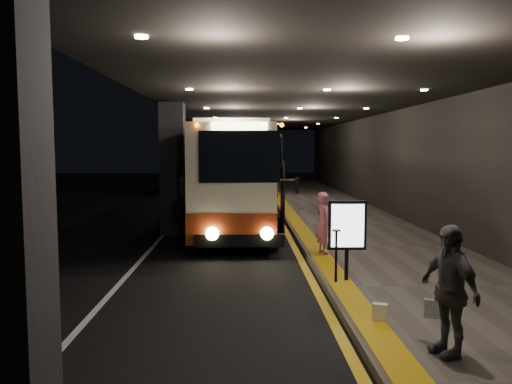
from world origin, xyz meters
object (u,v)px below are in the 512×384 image
object	(u,v)px
coach_main	(240,180)
coach_second	(247,167)
bag_plain	(380,312)
passenger_waiting_grey	(449,290)
stanchion_post	(336,257)
passenger_boarding	(324,223)
info_sign	(347,227)
bag_polka	(432,309)

from	to	relation	value
coach_main	coach_second	xyz separation A→B (m)	(0.36, 12.43, 0.01)
coach_main	bag_plain	distance (m)	10.98
passenger_waiting_grey	stanchion_post	size ratio (longest dim) A/B	1.63
passenger_boarding	passenger_waiting_grey	bearing A→B (deg)	170.08
coach_main	passenger_waiting_grey	size ratio (longest dim) A/B	6.56
coach_second	passenger_waiting_grey	xyz separation A→B (m)	(2.45, -24.38, -0.70)
coach_main	info_sign	xyz separation A→B (m)	(2.24, -8.20, -0.44)
coach_second	info_sign	size ratio (longest dim) A/B	6.92
bag_polka	info_sign	xyz separation A→B (m)	(-0.92, 2.30, 0.98)
passenger_boarding	passenger_waiting_grey	world-z (taller)	passenger_waiting_grey
bag_plain	info_sign	xyz separation A→B (m)	(-0.02, 2.45, 0.98)
stanchion_post	coach_main	bearing A→B (deg)	103.38
passenger_boarding	bag_plain	distance (m)	5.12
passenger_waiting_grey	info_sign	distance (m)	3.79
bag_polka	bag_plain	bearing A→B (deg)	-170.54
passenger_waiting_grey	passenger_boarding	bearing A→B (deg)	167.44
info_sign	passenger_waiting_grey	bearing A→B (deg)	-80.26
passenger_boarding	passenger_waiting_grey	distance (m)	6.39
passenger_waiting_grey	coach_main	bearing A→B (deg)	174.99
coach_main	bag_plain	size ratio (longest dim) A/B	40.46
passenger_boarding	stanchion_post	bearing A→B (deg)	160.43
coach_second	passenger_boarding	size ratio (longest dim) A/B	7.14
passenger_boarding	stanchion_post	distance (m)	2.79
passenger_boarding	info_sign	world-z (taller)	info_sign
coach_main	passenger_boarding	size ratio (longest dim) A/B	7.12
coach_second	info_sign	bearing A→B (deg)	-88.02
coach_second	info_sign	distance (m)	20.73
passenger_waiting_grey	bag_plain	world-z (taller)	passenger_waiting_grey
coach_second	bag_polka	distance (m)	23.15
bag_plain	bag_polka	bearing A→B (deg)	9.46
info_sign	stanchion_post	bearing A→B (deg)	-148.51
passenger_waiting_grey	stanchion_post	distance (m)	3.70
stanchion_post	coach_second	bearing A→B (deg)	94.48
passenger_boarding	coach_second	bearing A→B (deg)	-9.86
info_sign	stanchion_post	world-z (taller)	info_sign
passenger_boarding	bag_polka	bearing A→B (deg)	175.59
passenger_boarding	passenger_waiting_grey	size ratio (longest dim) A/B	0.92
passenger_boarding	info_sign	distance (m)	2.64
coach_main	stanchion_post	size ratio (longest dim) A/B	10.68
bag_plain	passenger_boarding	bearing A→B (deg)	90.94
coach_main	bag_polka	world-z (taller)	coach_main
coach_second	bag_polka	world-z (taller)	coach_second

